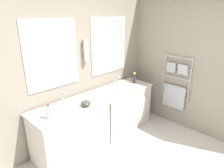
# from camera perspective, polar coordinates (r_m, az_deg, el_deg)

# --- Properties ---
(wall_back) EXTENTS (5.22, 0.16, 2.60)m
(wall_back) POSITION_cam_1_polar(r_m,az_deg,el_deg) (3.21, -13.29, 4.75)
(wall_back) COLOR #9E9384
(wall_back) RESTS_ON ground_plane
(wall_right) EXTENTS (0.13, 3.77, 2.60)m
(wall_right) POSITION_cam_1_polar(r_m,az_deg,el_deg) (3.90, 19.39, 6.48)
(wall_right) COLOR #9E9384
(wall_right) RESTS_ON ground_plane
(vanity_left) EXTENTS (1.14, 0.67, 0.81)m
(vanity_left) POSITION_cam_1_polar(r_m,az_deg,el_deg) (3.16, -11.35, -13.35)
(vanity_left) COLOR silver
(vanity_left) RESTS_ON ground_plane
(vanity_right) EXTENTS (1.14, 0.67, 0.81)m
(vanity_right) POSITION_cam_1_polar(r_m,az_deg,el_deg) (3.82, 3.05, -6.79)
(vanity_right) COLOR silver
(vanity_right) RESTS_ON ground_plane
(faucet_left) EXTENTS (0.17, 0.13, 0.21)m
(faucet_left) POSITION_cam_1_polar(r_m,az_deg,el_deg) (3.06, -13.95, -4.03)
(faucet_left) COLOR silver
(faucet_left) RESTS_ON vanity_left
(faucet_right) EXTENTS (0.17, 0.13, 0.21)m
(faucet_right) POSITION_cam_1_polar(r_m,az_deg,el_deg) (3.74, 1.07, 0.97)
(faucet_right) COLOR silver
(faucet_right) RESTS_ON vanity_right
(toiletry_bottle) EXTENTS (0.05, 0.05, 0.21)m
(toiletry_bottle) POSITION_cam_1_polar(r_m,az_deg,el_deg) (2.71, -17.60, -7.69)
(toiletry_bottle) COLOR silver
(toiletry_bottle) RESTS_ON vanity_left
(amenity_bowl) EXTENTS (0.15, 0.15, 0.09)m
(amenity_bowl) POSITION_cam_1_polar(r_m,az_deg,el_deg) (2.98, -7.50, -5.51)
(amenity_bowl) COLOR #4C4742
(amenity_bowl) RESTS_ON vanity_left
(flower_vase) EXTENTS (0.06, 0.06, 0.22)m
(flower_vase) POSITION_cam_1_polar(r_m,az_deg,el_deg) (3.91, 6.38, 1.58)
(flower_vase) COLOR #332D2D
(flower_vase) RESTS_ON vanity_right
(soap_dish) EXTENTS (0.10, 0.07, 0.04)m
(soap_dish) POSITION_cam_1_polar(r_m,az_deg,el_deg) (3.41, 0.69, -2.45)
(soap_dish) COLOR white
(soap_dish) RESTS_ON vanity_right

